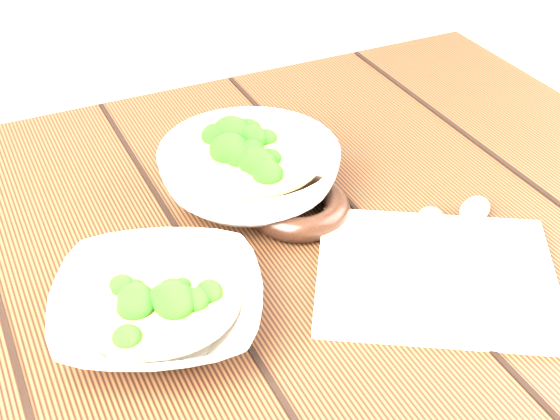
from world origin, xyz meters
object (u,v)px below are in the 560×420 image
at_px(soup_bowl_back, 250,171).
at_px(trivet, 299,207).
at_px(table, 221,339).
at_px(soup_bowl_front, 158,307).
at_px(napkin, 435,275).

relative_size(soup_bowl_back, trivet, 2.13).
relative_size(table, soup_bowl_back, 4.82).
bearing_deg(table, trivet, 14.34).
bearing_deg(soup_bowl_front, table, 41.20).
relative_size(soup_bowl_front, napkin, 1.06).
bearing_deg(trivet, soup_bowl_front, -152.29).
xyz_separation_m(table, trivet, (0.11, 0.03, 0.13)).
distance_m(table, soup_bowl_back, 0.20).
bearing_deg(trivet, soup_bowl_back, 118.54).
xyz_separation_m(soup_bowl_front, trivet, (0.20, 0.10, -0.01)).
distance_m(soup_bowl_front, trivet, 0.23).
height_order(table, trivet, trivet).
relative_size(table, napkin, 5.00).
distance_m(soup_bowl_front, napkin, 0.28).
bearing_deg(soup_bowl_front, trivet, 27.71).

